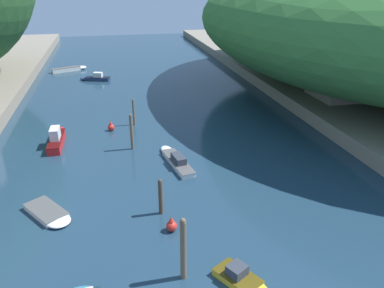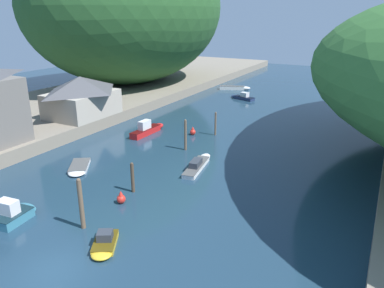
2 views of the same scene
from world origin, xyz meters
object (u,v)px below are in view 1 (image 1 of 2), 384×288
(boat_yellow_tender, at_px, (95,78))
(boat_mid_channel, at_px, (57,138))
(boat_navy_launch, at_px, (176,159))
(boat_moored_right, at_px, (70,69))
(right_bank_cottage, at_px, (340,72))
(channel_buoy_far, at_px, (111,127))
(boat_white_cruiser, at_px, (50,214))
(boat_far_upstream, at_px, (242,280))
(channel_buoy_near, at_px, (172,225))

(boat_yellow_tender, bearing_deg, boat_mid_channel, -170.01)
(boat_navy_launch, bearing_deg, boat_moored_right, 96.74)
(right_bank_cottage, height_order, boat_mid_channel, right_bank_cottage)
(boat_yellow_tender, height_order, channel_buoy_far, boat_yellow_tender)
(boat_white_cruiser, bearing_deg, channel_buoy_far, -141.86)
(boat_moored_right, height_order, boat_yellow_tender, boat_yellow_tender)
(boat_far_upstream, bearing_deg, channel_buoy_far, -105.60)
(right_bank_cottage, xyz_separation_m, boat_mid_channel, (-31.08, -3.27, -3.82))
(boat_navy_launch, distance_m, boat_white_cruiser, 11.13)
(channel_buoy_near, height_order, channel_buoy_far, channel_buoy_near)
(boat_navy_launch, height_order, channel_buoy_near, channel_buoy_near)
(boat_far_upstream, relative_size, boat_white_cruiser, 0.78)
(boat_far_upstream, xyz_separation_m, channel_buoy_far, (-5.91, 22.71, 0.11))
(boat_white_cruiser, distance_m, channel_buoy_far, 15.01)
(right_bank_cottage, distance_m, boat_moored_right, 42.07)
(boat_moored_right, distance_m, channel_buoy_far, 28.94)
(boat_navy_launch, height_order, boat_white_cruiser, boat_navy_launch)
(boat_yellow_tender, bearing_deg, boat_moored_right, 47.12)
(boat_navy_launch, xyz_separation_m, channel_buoy_near, (-1.93, -9.13, 0.11))
(right_bank_cottage, xyz_separation_m, boat_yellow_tender, (-27.89, 19.84, -3.98))
(boat_far_upstream, relative_size, channel_buoy_near, 3.19)
(boat_mid_channel, xyz_separation_m, channel_buoy_near, (8.20, -15.58, -0.13))
(boat_yellow_tender, distance_m, boat_white_cruiser, 35.56)
(boat_mid_channel, height_order, boat_white_cruiser, boat_mid_channel)
(boat_yellow_tender, xyz_separation_m, channel_buoy_far, (1.84, -21.11, 0.03))
(right_bank_cottage, distance_m, boat_yellow_tender, 34.46)
(boat_navy_launch, bearing_deg, channel_buoy_near, -111.80)
(right_bank_cottage, height_order, boat_moored_right, right_bank_cottage)
(boat_navy_launch, height_order, boat_yellow_tender, boat_yellow_tender)
(boat_yellow_tender, height_order, boat_mid_channel, boat_mid_channel)
(boat_navy_launch, height_order, channel_buoy_far, channel_buoy_far)
(boat_mid_channel, distance_m, channel_buoy_near, 17.61)
(boat_navy_launch, relative_size, channel_buoy_near, 6.19)
(boat_moored_right, bearing_deg, right_bank_cottage, 27.53)
(boat_navy_launch, relative_size, channel_buoy_far, 6.22)
(right_bank_cottage, relative_size, boat_yellow_tender, 1.30)
(boat_far_upstream, xyz_separation_m, boat_navy_launch, (-0.81, 14.25, 0.01))
(right_bank_cottage, bearing_deg, boat_white_cruiser, -152.79)
(boat_mid_channel, bearing_deg, boat_yellow_tender, 83.58)
(channel_buoy_far, bearing_deg, boat_white_cruiser, -106.81)
(right_bank_cottage, height_order, channel_buoy_near, right_bank_cottage)
(right_bank_cottage, xyz_separation_m, boat_white_cruiser, (-30.40, -15.63, -4.16))
(boat_far_upstream, distance_m, channel_buoy_far, 23.47)
(boat_mid_channel, bearing_deg, right_bank_cottage, 7.45)
(right_bank_cottage, relative_size, boat_white_cruiser, 1.47)
(channel_buoy_far, bearing_deg, boat_moored_right, 101.74)
(boat_moored_right, relative_size, boat_mid_channel, 0.96)
(boat_moored_right, bearing_deg, boat_navy_launch, -5.56)
(boat_moored_right, distance_m, boat_mid_channel, 30.36)
(boat_white_cruiser, bearing_deg, boat_navy_launch, 176.94)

